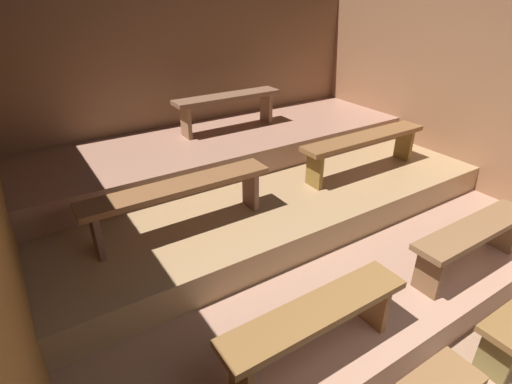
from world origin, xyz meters
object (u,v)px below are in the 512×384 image
bench_middle_left (179,193)px  bench_upper_center (228,102)px  bench_lower_right (474,236)px  bench_middle_right (364,143)px  bench_lower_left (316,319)px

bench_middle_left → bench_upper_center: bench_upper_center is taller
bench_lower_right → bench_middle_left: (-2.04, 1.56, 0.31)m
bench_middle_left → bench_upper_center: bearing=47.9°
bench_upper_center → bench_middle_left: bearing=-132.1°
bench_lower_right → bench_middle_right: (0.26, 1.56, 0.31)m
bench_lower_left → bench_middle_left: bearing=99.3°
bench_lower_left → bench_upper_center: size_ratio=0.97×
bench_lower_left → bench_upper_center: (1.05, 3.01, 0.61)m
bench_middle_right → bench_upper_center: (-0.99, 1.44, 0.29)m
bench_lower_right → bench_middle_left: size_ratio=0.81×
bench_lower_right → bench_upper_center: bearing=103.7°
bench_lower_left → bench_lower_right: same height
bench_middle_left → bench_lower_left: bearing=-80.7°
bench_middle_left → bench_upper_center: 1.97m
bench_lower_left → bench_middle_right: bench_middle_right is taller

